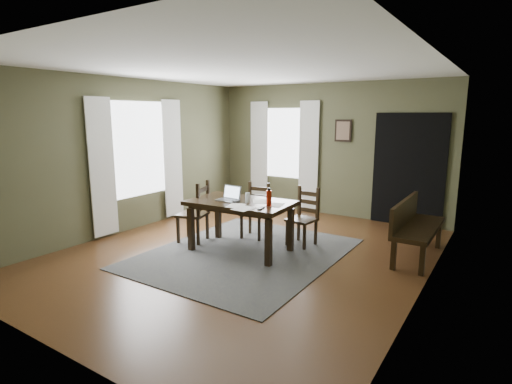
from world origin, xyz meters
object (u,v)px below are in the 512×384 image
Objects in this scene: chair_end at (196,213)px; chair_back_right at (304,217)px; chair_back_left at (256,211)px; laptop at (230,196)px; bench at (414,224)px; dining_table at (241,207)px; water_bottle at (269,198)px.

chair_end reaches higher than chair_back_right.
chair_back_right reaches higher than chair_back_left.
chair_end is 1.09× the size of chair_back_left.
laptop reaches higher than chair_back_left.
laptop is at bearing 115.90° from bench.
bench is at bearing 23.40° from dining_table.
dining_table is 1.60× the size of chair_end.
chair_back_left is (0.68, 0.76, -0.04)m from chair_end.
bench is at bearing 95.22° from chair_end.
chair_back_left is at bearing 132.81° from water_bottle.
chair_back_right is at bearing 46.05° from dining_table.
chair_end reaches higher than bench.
water_bottle reaches higher than laptop.
bench is (1.60, 0.36, 0.05)m from chair_back_right.
water_bottle is (0.71, -0.03, 0.06)m from laptop.
dining_table is 0.78m from chair_back_left.
laptop is (-0.85, -0.83, 0.39)m from chair_back_right.
laptop is at bearing 73.77° from chair_end.
chair_back_left is (-0.19, 0.72, -0.24)m from dining_table.
chair_back_right is 0.61× the size of bench.
dining_table is 0.90m from chair_end.
chair_end is at bearing -177.58° from laptop.
chair_end reaches higher than chair_back_left.
water_bottle is at bearing 73.18° from chair_end.
chair_back_right is at bearing 102.58° from chair_end.
water_bottle reaches higher than chair_end.
chair_back_left is 0.86m from laptop.
bench reaches higher than dining_table.
water_bottle is at bearing 125.04° from bench.
dining_table is 1.74× the size of chair_back_left.
chair_back_left is 3.48× the size of water_bottle.
laptop reaches higher than dining_table.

